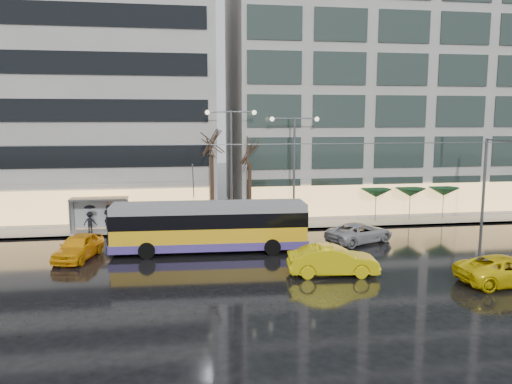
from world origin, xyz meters
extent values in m
plane|color=black|center=(0.00, 0.00, 0.00)|extent=(140.00, 140.00, 0.00)
cube|color=gray|center=(2.00, 14.00, 0.07)|extent=(80.00, 10.00, 0.15)
cube|color=slate|center=(2.00, 9.05, 0.07)|extent=(80.00, 0.10, 0.15)
cube|color=#9D9B96|center=(-16.00, 19.00, 11.15)|extent=(34.00, 14.00, 22.00)
cube|color=#9D9B96|center=(19.00, 19.00, 12.65)|extent=(32.00, 14.00, 25.00)
cube|color=yellow|center=(-0.15, 3.78, 1.07)|extent=(12.38, 3.06, 1.54)
cube|color=#4D3A93|center=(-0.15, 3.78, 0.56)|extent=(12.42, 3.11, 0.51)
cube|color=black|center=(-0.15, 3.78, 2.20)|extent=(12.40, 3.08, 0.92)
cube|color=gray|center=(-0.15, 3.78, 2.92)|extent=(12.38, 3.06, 0.51)
cube|color=black|center=(6.01, 3.53, 2.05)|extent=(0.16, 2.35, 1.33)
cube|color=black|center=(-6.32, 4.04, 2.05)|extent=(0.16, 2.35, 1.33)
cylinder|color=black|center=(3.79, 4.90, 0.51)|extent=(1.04, 0.40, 1.02)
cylinder|color=black|center=(3.68, 2.35, 0.51)|extent=(1.04, 0.40, 1.02)
cylinder|color=black|center=(-3.99, 5.22, 0.51)|extent=(1.04, 0.40, 1.02)
cylinder|color=black|center=(-4.09, 2.67, 0.51)|extent=(1.04, 0.40, 1.02)
cylinder|color=#595B60|center=(-1.14, 4.80, 4.40)|extent=(0.22, 3.81, 2.69)
cylinder|color=#595B60|center=(-1.11, 5.31, 4.40)|extent=(0.22, 3.81, 2.69)
cylinder|color=#595B60|center=(22.00, 8.50, 3.50)|extent=(0.24, 0.24, 7.00)
cube|color=#595B60|center=(22.00, 6.00, 6.90)|extent=(0.10, 5.00, 0.10)
cylinder|color=#595B60|center=(1.00, 5.75, 6.80)|extent=(42.00, 0.04, 0.04)
cylinder|color=#595B60|center=(1.00, 6.25, 6.80)|extent=(42.00, 0.04, 0.04)
cube|color=#595B60|center=(-8.00, 10.50, 2.60)|extent=(4.20, 1.60, 0.12)
cube|color=silver|center=(-8.00, 11.20, 1.35)|extent=(4.00, 0.05, 2.20)
cube|color=white|center=(-10.05, 10.50, 1.35)|extent=(0.10, 1.40, 2.20)
cylinder|color=#595B60|center=(-10.00, 9.80, 1.35)|extent=(0.10, 0.10, 2.40)
cylinder|color=#595B60|center=(-10.00, 11.20, 1.35)|extent=(0.10, 0.10, 2.40)
cylinder|color=#595B60|center=(-6.00, 9.80, 1.35)|extent=(0.10, 0.10, 2.40)
cylinder|color=#595B60|center=(-6.00, 11.20, 1.35)|extent=(0.10, 0.10, 2.40)
cylinder|color=#595B60|center=(2.00, 10.80, 4.65)|extent=(0.18, 0.18, 9.00)
cylinder|color=#595B60|center=(1.10, 10.80, 9.05)|extent=(1.80, 0.10, 0.10)
cylinder|color=#595B60|center=(2.90, 10.80, 9.05)|extent=(1.80, 0.10, 0.10)
sphere|color=#FFF2CC|center=(0.20, 10.80, 9.00)|extent=(0.36, 0.36, 0.36)
sphere|color=#FFF2CC|center=(3.80, 10.80, 9.00)|extent=(0.36, 0.36, 0.36)
cylinder|color=#595B60|center=(7.00, 10.80, 4.40)|extent=(0.18, 0.18, 8.50)
cylinder|color=#595B60|center=(6.10, 10.80, 8.55)|extent=(1.80, 0.10, 0.10)
cylinder|color=#595B60|center=(7.90, 10.80, 8.55)|extent=(1.80, 0.10, 0.10)
sphere|color=#FFF2CC|center=(5.20, 10.80, 8.50)|extent=(0.36, 0.36, 0.36)
sphere|color=#FFF2CC|center=(8.80, 10.80, 8.50)|extent=(0.36, 0.36, 0.36)
cylinder|color=black|center=(0.50, 11.00, 2.95)|extent=(0.28, 0.28, 5.60)
cylinder|color=black|center=(3.50, 11.20, 2.60)|extent=(0.28, 0.28, 4.90)
cylinder|color=#595B60|center=(14.00, 11.00, 1.25)|extent=(0.06, 0.06, 2.20)
cone|color=#0F391E|center=(14.00, 11.00, 2.45)|extent=(2.50, 2.50, 0.70)
cylinder|color=#595B60|center=(17.00, 11.00, 1.25)|extent=(0.06, 0.06, 2.20)
cone|color=#0F391E|center=(17.00, 11.00, 2.45)|extent=(2.50, 2.50, 0.70)
cylinder|color=#595B60|center=(20.00, 11.00, 1.25)|extent=(0.06, 0.06, 2.20)
cone|color=#0F391E|center=(20.00, 11.00, 2.45)|extent=(2.50, 2.50, 0.70)
imported|color=#FFAE0D|center=(-8.20, 3.27, 0.77)|extent=(2.84, 4.83, 1.54)
imported|color=yellow|center=(6.21, -2.13, 0.81)|extent=(5.10, 2.27, 1.63)
imported|color=yellow|center=(14.74, -4.99, 0.74)|extent=(5.36, 2.58, 1.47)
imported|color=#ABABAF|center=(10.28, 4.65, 0.69)|extent=(5.49, 4.12, 1.38)
imported|color=black|center=(-7.44, 10.86, 1.10)|extent=(0.80, 0.65, 1.91)
imported|color=#CD449D|center=(-7.44, 10.86, 1.90)|extent=(1.21, 1.23, 0.88)
imported|color=black|center=(-5.43, 11.55, 0.98)|extent=(0.92, 0.79, 1.66)
imported|color=black|center=(-8.62, 9.90, 0.94)|extent=(1.11, 0.75, 1.58)
imported|color=black|center=(-8.62, 9.90, 1.90)|extent=(0.94, 0.94, 0.72)
camera|label=1|loc=(-1.98, -27.68, 8.48)|focal=35.00mm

